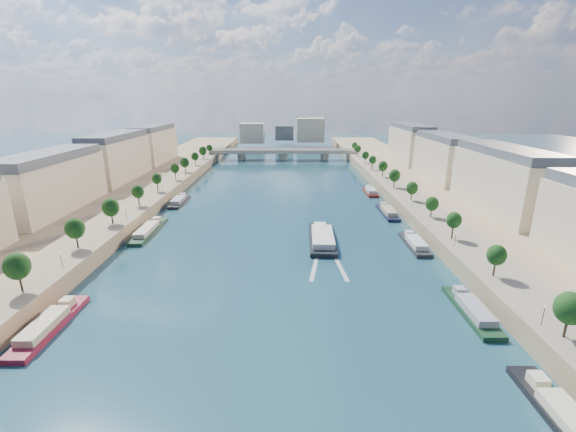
{
  "coord_description": "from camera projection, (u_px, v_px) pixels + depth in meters",
  "views": [
    {
      "loc": [
        4.64,
        -58.61,
        46.46
      ],
      "look_at": [
        4.26,
        75.03,
        5.0
      ],
      "focal_mm": 24.0,
      "sensor_mm": 36.0,
      "label": 1
    }
  ],
  "objects": [
    {
      "name": "bridge",
      "position": [
        283.0,
        153.0,
        295.67
      ],
      "size": [
        112.0,
        12.0,
        8.15
      ],
      "color": "#C1B79E",
      "rests_on": "ground"
    },
    {
      "name": "pave_left",
      "position": [
        145.0,
        198.0,
        163.92
      ],
      "size": [
        14.0,
        520.0,
        0.1
      ],
      "primitive_type": "cube",
      "color": "gray",
      "rests_on": "quay_left"
    },
    {
      "name": "wake",
      "position": [
        327.0,
        261.0,
        113.42
      ],
      "size": [
        10.76,
        26.01,
        0.04
      ],
      "color": "silver",
      "rests_on": "ground"
    },
    {
      "name": "moored_barges_right",
      "position": [
        420.0,
        249.0,
        120.22
      ],
      "size": [
        5.0,
        163.2,
        3.6
      ],
      "color": "black",
      "rests_on": "ground"
    },
    {
      "name": "lamps_left",
      "position": [
        146.0,
        198.0,
        153.55
      ],
      "size": [
        0.36,
        200.36,
        4.28
      ],
      "color": "black",
      "rests_on": "ground"
    },
    {
      "name": "skyline",
      "position": [
        288.0,
        131.0,
        370.58
      ],
      "size": [
        79.0,
        42.0,
        22.0
      ],
      "color": "beige",
      "rests_on": "ground"
    },
    {
      "name": "trees_left",
      "position": [
        150.0,
        185.0,
        164.22
      ],
      "size": [
        4.8,
        268.8,
        8.26
      ],
      "color": "#382B1E",
      "rests_on": "ground"
    },
    {
      "name": "quay_right",
      "position": [
        446.0,
        204.0,
        164.34
      ],
      "size": [
        44.0,
        520.0,
        5.0
      ],
      "primitive_type": "cube",
      "color": "#9E8460",
      "rests_on": "ground"
    },
    {
      "name": "trees_right",
      "position": [
        402.0,
        181.0,
        171.57
      ],
      "size": [
        4.8,
        268.8,
        8.26
      ],
      "color": "#382B1E",
      "rests_on": "ground"
    },
    {
      "name": "quay_left",
      "position": [
        110.0,
        204.0,
        164.72
      ],
      "size": [
        44.0,
        520.0,
        5.0
      ],
      "primitive_type": "cube",
      "color": "#9E8460",
      "rests_on": "ground"
    },
    {
      "name": "pave_right",
      "position": [
        412.0,
        199.0,
        163.62
      ],
      "size": [
        14.0,
        520.0,
        0.1
      ],
      "primitive_type": "cube",
      "color": "gray",
      "rests_on": "quay_right"
    },
    {
      "name": "moored_barges_left",
      "position": [
        113.0,
        264.0,
        109.48
      ],
      "size": [
        5.0,
        158.46,
        3.6
      ],
      "color": "#191A38",
      "rests_on": "ground"
    },
    {
      "name": "ground",
      "position": [
        278.0,
        210.0,
        165.27
      ],
      "size": [
        700.0,
        700.0,
        0.0
      ],
      "primitive_type": "plane",
      "color": "#0D2F39",
      "rests_on": "ground"
    },
    {
      "name": "lamps_right",
      "position": [
        399.0,
        190.0,
        167.6
      ],
      "size": [
        0.36,
        200.36,
        4.28
      ],
      "color": "black",
      "rests_on": "ground"
    },
    {
      "name": "buildings_left",
      "position": [
        89.0,
        167.0,
        172.08
      ],
      "size": [
        16.0,
        226.0,
        23.2
      ],
      "color": "beige",
      "rests_on": "ground"
    },
    {
      "name": "buildings_right",
      "position": [
        469.0,
        167.0,
        171.63
      ],
      "size": [
        16.0,
        226.0,
        23.2
      ],
      "color": "beige",
      "rests_on": "ground"
    },
    {
      "name": "tour_barge",
      "position": [
        322.0,
        238.0,
        128.9
      ],
      "size": [
        9.51,
        29.82,
        4.01
      ],
      "rotation": [
        0.0,
        0.0,
        -0.04
      ],
      "color": "black",
      "rests_on": "ground"
    }
  ]
}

